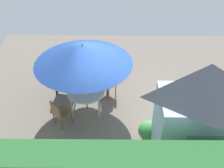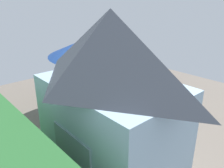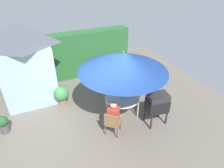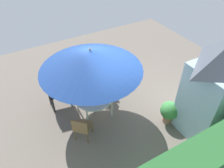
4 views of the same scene
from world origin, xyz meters
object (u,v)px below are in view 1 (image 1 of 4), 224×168
patio_umbrella (83,54)px  potted_plant_by_grill (213,117)px  bbq_grill (64,72)px  patio_table (86,92)px  potted_plant_by_shed (148,131)px  person_in_red (108,77)px  garden_shed (197,120)px  chair_near_shed (109,82)px  chair_far_side (60,112)px

patio_umbrella → potted_plant_by_grill: (-3.95, 0.76, -1.77)m
patio_umbrella → potted_plant_by_grill: bearing=169.1°
potted_plant_by_grill → bbq_grill: bearing=-19.2°
patio_table → potted_plant_by_shed: bearing=141.9°
bbq_grill → person_in_red: (-1.53, 0.17, -0.06)m
bbq_grill → garden_shed: bearing=140.3°
patio_umbrella → person_in_red: bearing=-132.6°
potted_plant_by_grill → garden_shed: bearing=52.8°
chair_near_shed → patio_table: bearing=47.4°
potted_plant_by_shed → bbq_grill: bearing=-41.2°
chair_far_side → potted_plant_by_grill: 4.71m
garden_shed → potted_plant_by_shed: 1.69m
garden_shed → person_in_red: bearing=-53.2°
potted_plant_by_grill → potted_plant_by_shed: bearing=19.3°
garden_shed → chair_far_side: (3.62, -1.41, -1.11)m
person_in_red → potted_plant_by_grill: bearing=155.3°
garden_shed → bbq_grill: size_ratio=2.66×
garden_shed → chair_near_shed: (2.13, -2.99, -1.11)m
garden_shed → potted_plant_by_shed: size_ratio=4.05×
bbq_grill → chair_near_shed: bearing=176.1°
potted_plant_by_shed → potted_plant_by_grill: potted_plant_by_shed is taller
patio_table → potted_plant_by_shed: 2.41m
patio_table → potted_plant_by_shed: potted_plant_by_shed is taller
chair_far_side → patio_table: bearing=-134.3°
patio_table → bbq_grill: 1.26m
bbq_grill → person_in_red: size_ratio=0.95×
chair_near_shed → potted_plant_by_grill: size_ratio=1.40×
bbq_grill → person_in_red: person_in_red is taller
garden_shed → patio_umbrella: bearing=-37.2°
patio_umbrella → chair_far_side: patio_umbrella is taller
chair_near_shed → potted_plant_by_grill: 3.58m
chair_near_shed → potted_plant_by_grill: bearing=154.0°
bbq_grill → potted_plant_by_shed: bearing=138.8°
person_in_red → garden_shed: bearing=126.8°
patio_table → patio_umbrella: size_ratio=0.42×
chair_far_side → potted_plant_by_shed: bearing=164.9°
patio_table → patio_umbrella: 1.45m
garden_shed → patio_umbrella: size_ratio=1.08×
potted_plant_by_grill → patio_umbrella: bearing=-10.9°
chair_far_side → person_in_red: (-1.43, -1.51, 0.26)m
patio_umbrella → potted_plant_by_shed: (-1.89, 1.48, -1.67)m
patio_table → patio_umbrella: (0.00, 0.00, 1.45)m
patio_umbrella → potted_plant_by_grill: 4.40m
bbq_grill → chair_near_shed: size_ratio=1.33×
chair_far_side → potted_plant_by_grill: chair_far_side is taller
potted_plant_by_shed → potted_plant_by_grill: size_ratio=1.23×
bbq_grill → potted_plant_by_grill: bearing=160.8°
patio_table → bbq_grill: size_ratio=1.02×
person_in_red → chair_far_side: bearing=46.5°
garden_shed → chair_far_side: 4.05m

